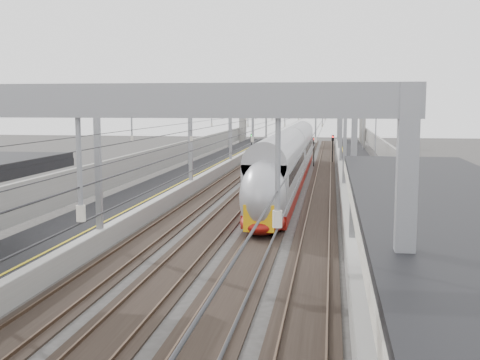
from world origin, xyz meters
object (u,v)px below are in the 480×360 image
(train, at_px, (289,164))
(bench, at_px, (438,332))
(overbridge, at_px, (302,116))
(signal_green, at_px, (252,142))

(train, height_order, bench, train)
(overbridge, xyz_separation_m, bench, (8.05, -91.18, -3.81))
(overbridge, bearing_deg, bench, -84.95)
(overbridge, relative_size, signal_green, 6.33)
(train, bearing_deg, bench, -80.25)
(overbridge, distance_m, bench, 91.61)
(overbridge, xyz_separation_m, train, (1.50, -53.05, -3.26))
(train, height_order, signal_green, train)
(bench, relative_size, signal_green, 0.48)
(overbridge, relative_size, train, 0.46)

